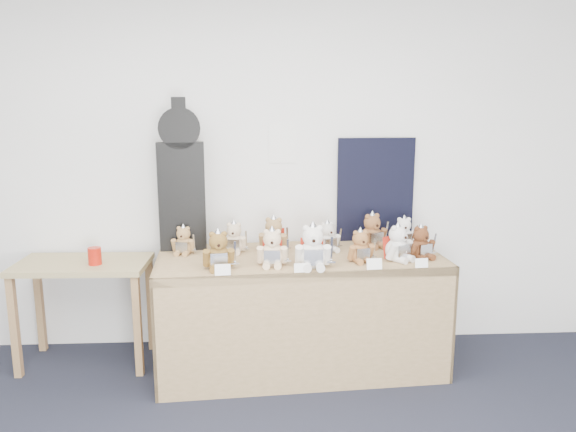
{
  "coord_description": "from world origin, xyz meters",
  "views": [
    {
      "loc": [
        0.22,
        -1.73,
        1.88
      ],
      "look_at": [
        0.43,
        1.94,
        1.13
      ],
      "focal_mm": 35.0,
      "sensor_mm": 36.0,
      "label": 1
    }
  ],
  "objects": [
    {
      "name": "teddy_back_far_left",
      "position": [
        -0.3,
        2.13,
        0.91
      ],
      "size": [
        0.19,
        0.16,
        0.23
      ],
      "rotation": [
        0.0,
        0.0,
        -0.16
      ],
      "color": "#A27B4B",
      "rests_on": "display_table"
    },
    {
      "name": "teddy_back_centre_left",
      "position": [
        0.34,
        2.16,
        0.94
      ],
      "size": [
        0.23,
        0.21,
        0.29
      ],
      "rotation": [
        0.0,
        0.0,
        -0.19
      ],
      "color": "#9F7D4F",
      "rests_on": "display_table"
    },
    {
      "name": "teddy_front_left",
      "position": [
        0.32,
        1.81,
        0.93
      ],
      "size": [
        0.23,
        0.19,
        0.28
      ],
      "rotation": [
        0.0,
        0.0,
        -0.04
      ],
      "color": "beige",
      "rests_on": "display_table"
    },
    {
      "name": "teddy_front_far_right",
      "position": [
        1.17,
        1.88,
        0.93
      ],
      "size": [
        0.23,
        0.23,
        0.28
      ],
      "rotation": [
        0.0,
        0.0,
        0.63
      ],
      "color": "silver",
      "rests_on": "display_table"
    },
    {
      "name": "teddy_back_right",
      "position": [
        1.07,
        2.25,
        0.94
      ],
      "size": [
        0.24,
        0.22,
        0.29
      ],
      "rotation": [
        0.0,
        0.0,
        0.38
      ],
      "color": "brown",
      "rests_on": "display_table"
    },
    {
      "name": "teddy_front_end",
      "position": [
        1.34,
        1.92,
        0.93
      ],
      "size": [
        0.22,
        0.21,
        0.26
      ],
      "rotation": [
        0.0,
        0.0,
        0.42
      ],
      "color": "brown",
      "rests_on": "display_table"
    },
    {
      "name": "entry_card_d",
      "position": [
        1.28,
        1.7,
        0.86
      ],
      "size": [
        0.09,
        0.02,
        0.06
      ],
      "primitive_type": "cube",
      "rotation": [
        -0.24,
        0.0,
        0.07
      ],
      "color": "white",
      "rests_on": "display_table"
    },
    {
      "name": "entry_card_b",
      "position": [
        0.49,
        1.64,
        0.85
      ],
      "size": [
        0.08,
        0.02,
        0.06
      ],
      "primitive_type": "cube",
      "rotation": [
        -0.24,
        0.0,
        0.07
      ],
      "color": "white",
      "rests_on": "display_table"
    },
    {
      "name": "entry_card_c",
      "position": [
        0.96,
        1.67,
        0.86
      ],
      "size": [
        0.1,
        0.03,
        0.07
      ],
      "primitive_type": "cube",
      "rotation": [
        -0.24,
        0.0,
        0.07
      ],
      "color": "white",
      "rests_on": "display_table"
    },
    {
      "name": "guitar_case",
      "position": [
        -0.32,
        2.26,
        1.35
      ],
      "size": [
        0.34,
        0.13,
        1.09
      ],
      "rotation": [
        0.0,
        0.0,
        0.1
      ],
      "color": "black",
      "rests_on": "display_table"
    },
    {
      "name": "teddy_front_far_left",
      "position": [
        -0.03,
        1.75,
        0.94
      ],
      "size": [
        0.23,
        0.19,
        0.28
      ],
      "rotation": [
        0.0,
        0.0,
        0.1
      ],
      "color": "brown",
      "rests_on": "display_table"
    },
    {
      "name": "navy_board",
      "position": [
        1.12,
        2.45,
        1.22
      ],
      "size": [
        0.59,
        0.05,
        0.79
      ],
      "primitive_type": "cube",
      "rotation": [
        0.0,
        0.0,
        0.05
      ],
      "color": "black",
      "rests_on": "display_table"
    },
    {
      "name": "red_cup",
      "position": [
        -0.91,
        2.1,
        0.82
      ],
      "size": [
        0.09,
        0.09,
        0.12
      ],
      "primitive_type": "cylinder",
      "color": "#B7190C",
      "rests_on": "side_table"
    },
    {
      "name": "teddy_back_centre_right",
      "position": [
        0.72,
        2.15,
        0.92
      ],
      "size": [
        0.2,
        0.19,
        0.24
      ],
      "rotation": [
        0.0,
        0.0,
        0.4
      ],
      "color": "beige",
      "rests_on": "display_table"
    },
    {
      "name": "side_table",
      "position": [
        -1.02,
        2.17,
        0.64
      ],
      "size": [
        0.93,
        0.53,
        0.76
      ],
      "rotation": [
        0.0,
        0.0,
        -0.02
      ],
      "color": "#9C8B54",
      "rests_on": "floor"
    },
    {
      "name": "display_table",
      "position": [
        0.52,
        1.95,
        0.65
      ],
      "size": [
        2.03,
        0.96,
        0.82
      ],
      "rotation": [
        0.0,
        0.0,
        0.07
      ],
      "color": "olive",
      "rests_on": "floor"
    },
    {
      "name": "teddy_front_right",
      "position": [
        0.91,
        1.86,
        0.92
      ],
      "size": [
        0.21,
        0.18,
        0.25
      ],
      "rotation": [
        0.0,
        0.0,
        0.21
      ],
      "color": "#956338",
      "rests_on": "display_table"
    },
    {
      "name": "room_shell",
      "position": [
        0.42,
        2.49,
        1.57
      ],
      "size": [
        6.0,
        6.0,
        6.0
      ],
      "color": "white",
      "rests_on": "floor"
    },
    {
      "name": "entry_card_a",
      "position": [
        0.0,
        1.6,
        0.86
      ],
      "size": [
        0.1,
        0.03,
        0.07
      ],
      "primitive_type": "cube",
      "rotation": [
        -0.24,
        0.0,
        0.07
      ],
      "color": "white",
      "rests_on": "display_table"
    },
    {
      "name": "teddy_front_centre",
      "position": [
        0.58,
        1.75,
        0.95
      ],
      "size": [
        0.26,
        0.22,
        0.32
      ],
      "rotation": [
        0.0,
        0.0,
        -0.02
      ],
      "color": "white",
      "rests_on": "display_table"
    },
    {
      "name": "teddy_back_end",
      "position": [
        1.31,
        2.26,
        0.92
      ],
      "size": [
        0.2,
        0.16,
        0.25
      ],
      "rotation": [
        0.0,
        0.0,
        -0.03
      ],
      "color": "white",
      "rests_on": "display_table"
    },
    {
      "name": "teddy_back_left",
      "position": [
        0.05,
        2.15,
        0.92
      ],
      "size": [
        0.2,
        0.17,
        0.25
      ],
      "rotation": [
        0.0,
        0.0,
        -0.11
      ],
      "color": "#CCB595",
      "rests_on": "display_table"
    }
  ]
}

